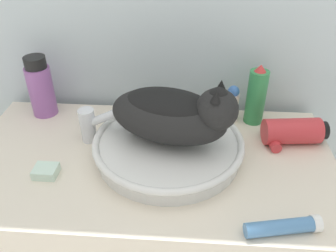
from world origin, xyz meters
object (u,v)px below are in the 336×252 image
(cream_tube, at_px, (284,227))
(hair_dryer, at_px, (291,132))
(soap_bar, at_px, (46,171))
(faucet, at_px, (91,123))
(deodorant_stick, at_px, (232,104))
(mouthwash_bottle, at_px, (41,87))
(spray_bottle_trigger, at_px, (256,96))
(cat, at_px, (174,113))

(cream_tube, distance_m, hair_dryer, 0.35)
(hair_dryer, height_order, soap_bar, hair_dryer)
(cream_tube, xyz_separation_m, hair_dryer, (0.08, 0.34, 0.02))
(hair_dryer, xyz_separation_m, soap_bar, (-0.67, -0.20, -0.02))
(faucet, relative_size, deodorant_stick, 1.01)
(mouthwash_bottle, height_order, spray_bottle_trigger, mouthwash_bottle)
(hair_dryer, bearing_deg, cat, -172.05)
(spray_bottle_trigger, height_order, cream_tube, spray_bottle_trigger)
(cat, xyz_separation_m, spray_bottle_trigger, (0.25, 0.20, -0.05))
(spray_bottle_trigger, bearing_deg, soap_bar, -152.28)
(cat, distance_m, deodorant_stick, 0.28)
(spray_bottle_trigger, bearing_deg, hair_dryer, -48.39)
(cat, height_order, deodorant_stick, cat)
(deodorant_stick, xyz_separation_m, mouthwash_bottle, (-0.62, -0.00, 0.03))
(deodorant_stick, xyz_separation_m, spray_bottle_trigger, (0.07, -0.00, 0.03))
(hair_dryer, bearing_deg, cream_tube, -110.69)
(faucet, height_order, spray_bottle_trigger, spray_bottle_trigger)
(cat, bearing_deg, soap_bar, -147.69)
(soap_bar, bearing_deg, faucet, 61.56)
(cat, height_order, hair_dryer, cat)
(faucet, xyz_separation_m, mouthwash_bottle, (-0.20, 0.14, 0.03))
(faucet, distance_m, mouthwash_bottle, 0.25)
(cat, distance_m, hair_dryer, 0.37)
(hair_dryer, relative_size, soap_bar, 3.11)
(cat, height_order, mouthwash_bottle, cat)
(mouthwash_bottle, relative_size, cream_tube, 1.16)
(faucet, xyz_separation_m, soap_bar, (-0.09, -0.16, -0.05))
(deodorant_stick, relative_size, cream_tube, 0.71)
(deodorant_stick, height_order, hair_dryer, deodorant_stick)
(cat, relative_size, hair_dryer, 1.85)
(hair_dryer, bearing_deg, soap_bar, -170.61)
(mouthwash_bottle, bearing_deg, deodorant_stick, 0.00)
(soap_bar, bearing_deg, spray_bottle_trigger, 27.72)
(mouthwash_bottle, bearing_deg, spray_bottle_trigger, 0.00)
(faucet, xyz_separation_m, hair_dryer, (0.59, 0.04, -0.03))
(cat, relative_size, cream_tube, 2.03)
(cat, xyz_separation_m, mouthwash_bottle, (-0.44, 0.20, -0.05))
(faucet, height_order, cream_tube, faucet)
(faucet, relative_size, cream_tube, 0.72)
(cat, xyz_separation_m, faucet, (-0.25, 0.05, -0.08))
(spray_bottle_trigger, bearing_deg, cat, -141.17)
(mouthwash_bottle, bearing_deg, cat, -23.97)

